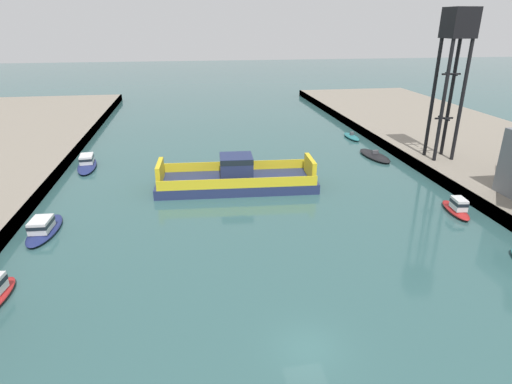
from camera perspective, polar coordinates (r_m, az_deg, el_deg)
name	(u,v)px	position (r m, az deg, el deg)	size (l,w,h in m)	color
ground_plane	(308,348)	(26.82, 7.02, -20.09)	(400.00, 400.00, 0.00)	#335B5B
chain_ferry	(236,178)	(48.89, -2.64, 1.87)	(18.45, 7.18, 3.85)	navy
moored_boat_mid_left	(352,137)	(72.19, 12.69, 7.26)	(1.82, 5.30, 1.07)	#237075
moored_boat_mid_right	(375,156)	(62.50, 15.62, 4.73)	(3.33, 7.29, 1.07)	black
moored_boat_far_left	(87,163)	(60.21, -21.72, 3.62)	(2.99, 7.58, 1.60)	navy
moored_boat_far_right	(43,228)	(43.00, -26.62, -4.30)	(2.66, 6.79, 1.57)	navy
moored_boat_upstream_a	(457,208)	(46.89, 25.33, -1.90)	(2.12, 5.04, 1.72)	red
crane_tower	(456,44)	(58.61, 25.26, 17.55)	(3.16, 3.16, 18.13)	black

